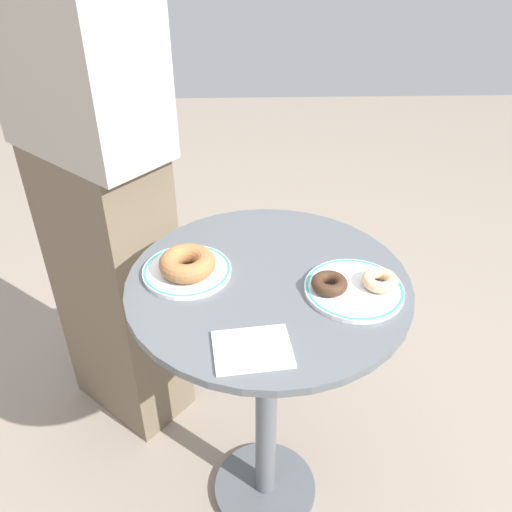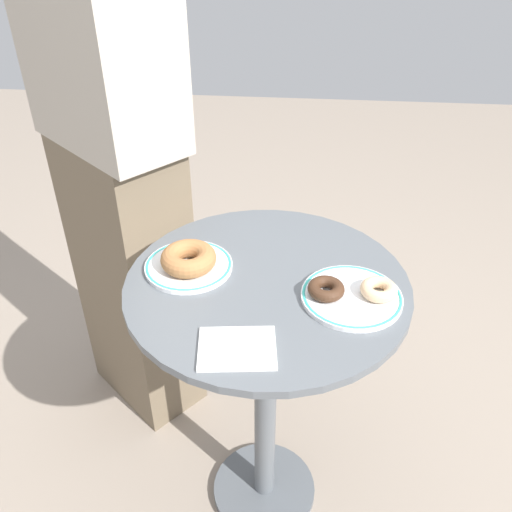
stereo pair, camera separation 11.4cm
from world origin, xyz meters
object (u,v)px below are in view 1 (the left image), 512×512
Objects in this scene: donut_chocolate at (329,283)px; person_figure at (97,182)px; plate_right at (354,289)px; paper_napkin at (252,349)px; cafe_table at (267,359)px; donut_cinnamon at (187,263)px; donut_glazed at (380,280)px; plate_left at (187,271)px.

donut_chocolate is 0.04× the size of person_figure.
plate_right is at bearing -34.37° from person_figure.
donut_chocolate is at bearing 45.26° from paper_napkin.
cafe_table is 6.45× the size of donut_cinnamon.
donut_glazed is at bearing -31.88° from person_figure.
donut_glazed is at bearing 32.58° from paper_napkin.
plate_left is 0.03m from donut_cinnamon.
cafe_table is at bearing -10.37° from plate_left.
donut_cinnamon is 0.30m from donut_chocolate.
donut_chocolate reaches higher than plate_right.
person_figure reaches higher than donut_glazed.
paper_napkin is at bearing -100.59° from cafe_table.
person_figure is (-0.61, 0.42, 0.04)m from plate_right.
cafe_table is at bearing 159.75° from donut_chocolate.
donut_cinnamon is at bearing 167.01° from donut_chocolate.
person_figure reaches higher than donut_cinnamon.
donut_chocolate is (0.30, -0.08, 0.02)m from plate_left.
person_figure is at bearing 145.63° from plate_right.
donut_cinnamon is at bearing 169.38° from plate_right.
donut_glazed is at bearing -9.32° from cafe_table.
donut_glazed is 0.78m from person_figure.
donut_chocolate is at bearing -12.99° from donut_cinnamon.
donut_chocolate reaches higher than cafe_table.
plate_right reaches higher than cafe_table.
donut_chocolate is at bearing -175.79° from donut_glazed.
cafe_table is 0.64m from person_figure.
plate_left is at bearing 119.61° from paper_napkin.
plate_left is at bearing 170.22° from donut_glazed.
plate_right is 1.46× the size of paper_napkin.
plate_left is 0.36m from plate_right.
donut_cinnamon is 0.07× the size of person_figure.
plate_right is at bearing -11.99° from plate_left.
donut_glazed is at bearing -8.55° from donut_cinnamon.
donut_cinnamon is 0.44m from person_figure.
cafe_table is 10.38× the size of donut_glazed.
person_figure is at bearing 148.12° from donut_glazed.
paper_napkin is at bearing -60.00° from donut_cinnamon.
plate_left reaches higher than paper_napkin.
donut_glazed is 1.00× the size of donut_chocolate.
donut_glazed reaches higher than cafe_table.
person_figure reaches higher than donut_chocolate.
donut_cinnamon is at bearing -71.08° from plate_left.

